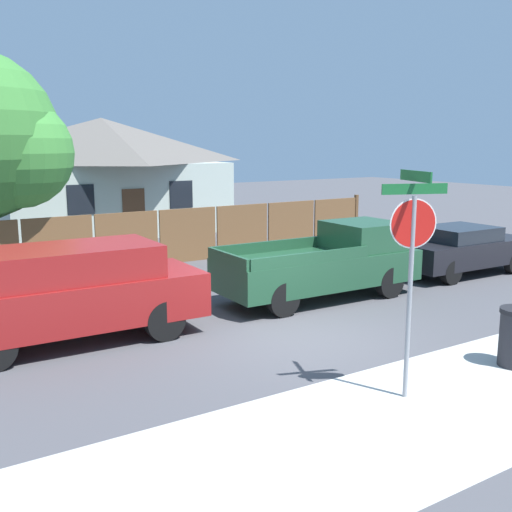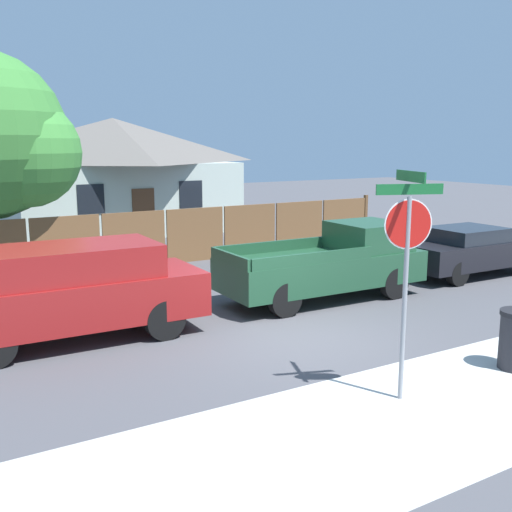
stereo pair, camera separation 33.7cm
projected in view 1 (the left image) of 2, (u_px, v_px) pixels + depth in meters
ground_plane at (297, 337)px, 11.71m from camera, size 80.00×80.00×0.00m
sidewalk_strip at (445, 403)px, 8.73m from camera, size 36.00×3.20×0.01m
wooden_fence at (188, 235)px, 19.04m from camera, size 14.31×0.12×1.80m
house at (104, 173)px, 25.69m from camera, size 9.75×7.28×4.78m
red_suv at (69, 291)px, 11.24m from camera, size 5.00×1.99×1.85m
orange_pickup at (327, 263)px, 14.56m from camera, size 5.12×1.97×1.80m
parked_sedan at (461, 249)px, 17.24m from camera, size 4.30×1.87×1.39m
stop_sign at (412, 246)px, 8.55m from camera, size 0.95×0.85×3.37m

